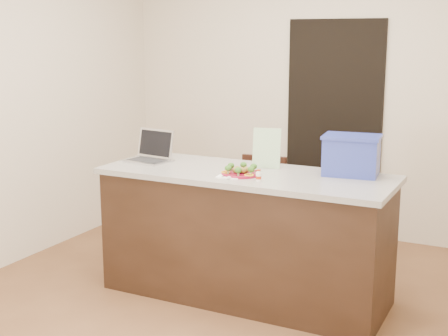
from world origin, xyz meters
The scene contains 16 objects.
ground centered at (0.00, 0.00, 0.00)m, with size 4.00×4.00×0.00m, color brown.
room_shell centered at (0.00, 0.00, 1.62)m, with size 4.00×4.00×4.00m.
doorway centered at (0.10, 1.98, 1.00)m, with size 0.90×0.02×2.00m, color black.
island centered at (0.00, 0.25, 0.46)m, with size 2.06×0.76×0.92m.
plate centered at (0.01, 0.15, 0.93)m, with size 0.27×0.27×0.02m.
meatballs centered at (0.01, 0.14, 0.96)m, with size 0.10×0.09×0.04m.
broccoli centered at (0.01, 0.15, 0.97)m, with size 0.22×0.22×0.04m.
pepper_rings centered at (0.01, 0.15, 0.94)m, with size 0.24×0.23×0.01m.
napkin centered at (-0.04, 0.08, 0.92)m, with size 0.16×0.16×0.01m, color white.
fork centered at (-0.06, 0.08, 0.93)m, with size 0.03×0.14×0.00m.
knife centered at (-0.01, 0.06, 0.93)m, with size 0.03×0.20×0.01m.
yogurt_bottle centered at (0.19, 0.03, 0.95)m, with size 0.04×0.04×0.08m.
laptop centered at (-0.81, 0.30, 0.98)m, with size 0.36×0.30×0.23m.
leaflet centered at (0.07, 0.44, 1.06)m, with size 0.20×0.00×0.29m, color white.
blue_box centered at (0.68, 0.48, 1.06)m, with size 0.41×0.32×0.27m.
chair centered at (-0.23, 1.02, 0.49)m, with size 0.41×0.41×0.87m.
Camera 1 is at (1.77, -3.61, 1.85)m, focal length 50.00 mm.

